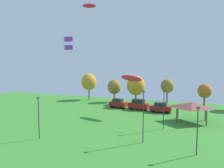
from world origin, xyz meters
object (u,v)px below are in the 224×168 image
parked_car_third_from_left (161,107)px  treeline_tree_0 (89,82)px  kite_flying_3 (68,43)px  kite_flying_4 (89,6)px  treeline_tree_2 (136,86)px  light_post_2 (39,115)px  treeline_tree_4 (205,91)px  light_post_0 (197,128)px  park_pavilion (192,105)px  parked_car_second_from_left (138,105)px  treeline_tree_1 (114,87)px  treeline_tree_3 (167,86)px  light_post_3 (143,114)px  kite_flying_0 (131,78)px  parked_car_leftmost (118,103)px  light_post_1 (164,105)px

parked_car_third_from_left → treeline_tree_0: treeline_tree_0 is taller
kite_flying_3 → kite_flying_4: bearing=94.5°
parked_car_third_from_left → treeline_tree_2: bearing=134.1°
light_post_2 → treeline_tree_4: 39.64m
light_post_0 → park_pavilion: bearing=92.7°
light_post_0 → treeline_tree_0: treeline_tree_0 is taller
kite_flying_3 → parked_car_second_from_left: kite_flying_3 is taller
treeline_tree_1 → treeline_tree_3: size_ratio=0.93×
light_post_0 → treeline_tree_4: (2.19, 30.11, 0.88)m
light_post_2 → treeline_tree_2: treeline_tree_2 is taller
light_post_3 → treeline_tree_4: light_post_3 is taller
kite_flying_0 → kite_flying_3: kite_flying_3 is taller
treeline_tree_0 → treeline_tree_3: 23.44m
kite_flying_3 → treeline_tree_0: kite_flying_3 is taller
parked_car_leftmost → treeline_tree_1: 9.12m
light_post_3 → treeline_tree_4: 30.03m
treeline_tree_0 → kite_flying_3: bearing=-69.4°
light_post_3 → parked_car_leftmost: bearing=118.6°
light_post_2 → treeline_tree_3: treeline_tree_3 is taller
treeline_tree_0 → treeline_tree_1: bearing=-6.9°
kite_flying_3 → parked_car_second_from_left: size_ratio=0.46×
light_post_1 → treeline_tree_0: (-25.33, 21.85, 1.61)m
kite_flying_4 → treeline_tree_4: kite_flying_4 is taller
parked_car_leftmost → parked_car_third_from_left: bearing=-1.3°
kite_flying_3 → park_pavilion: (20.51, 8.30, -11.03)m
light_post_1 → treeline_tree_1: (-16.58, 20.80, 0.49)m
treeline_tree_1 → light_post_0: bearing=-53.6°
light_post_0 → parked_car_third_from_left: bearing=108.9°
park_pavilion → treeline_tree_3: (-6.01, 14.56, 1.99)m
treeline_tree_2 → light_post_1: bearing=-63.8°
parked_car_leftmost → light_post_2: (-2.67, -24.08, 2.20)m
parked_car_second_from_left → kite_flying_3: bearing=-114.2°
treeline_tree_1 → treeline_tree_2: bearing=-1.1°
light_post_0 → treeline_tree_2: size_ratio=0.72×
light_post_2 → treeline_tree_2: (5.17, 31.53, 1.61)m
parked_car_third_from_left → treeline_tree_4: 13.72m
treeline_tree_1 → treeline_tree_4: 23.57m
kite_flying_4 → treeline_tree_3: 27.38m
treeline_tree_4 → treeline_tree_0: bearing=-179.9°
treeline_tree_4 → light_post_0: bearing=-94.2°
kite_flying_3 → light_post_0: bearing=-16.7°
light_post_2 → treeline_tree_4: (22.29, 32.77, 0.72)m
kite_flying_0 → parked_car_second_from_left: size_ratio=1.12×
kite_flying_3 → treeline_tree_3: bearing=57.6°
kite_flying_3 → parked_car_third_from_left: kite_flying_3 is taller
parked_car_second_from_left → light_post_1: (7.43, -12.97, 2.62)m
parked_car_second_from_left → light_post_1: size_ratio=0.71×
treeline_tree_3 → kite_flying_3: bearing=-122.4°
light_post_1 → treeline_tree_2: (-10.17, 20.67, 1.08)m
kite_flying_0 → light_post_2: bearing=-113.4°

